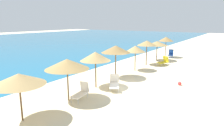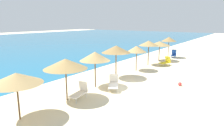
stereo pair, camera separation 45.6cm
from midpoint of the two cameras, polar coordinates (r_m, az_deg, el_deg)
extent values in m
plane|color=beige|center=(15.23, 6.59, -6.99)|extent=(160.00, 160.00, 0.00)
cylinder|color=brown|center=(11.14, -23.63, -9.54)|extent=(0.09, 0.09, 2.01)
cone|color=tan|center=(10.80, -24.12, -3.93)|extent=(2.53, 2.53, 0.55)
cylinder|color=brown|center=(12.86, -11.63, -5.62)|extent=(0.08, 0.08, 2.16)
cone|color=#9E7F4C|center=(12.55, -11.86, -0.20)|extent=(2.65, 2.65, 0.62)
cylinder|color=brown|center=(15.07, -3.84, -2.83)|extent=(0.09, 0.09, 2.17)
cone|color=tan|center=(14.81, -3.91, 1.90)|extent=(2.24, 2.24, 0.66)
cylinder|color=brown|center=(17.41, 1.87, -0.49)|extent=(0.09, 0.09, 2.37)
cone|color=olive|center=(17.17, 1.90, 3.90)|extent=(2.45, 2.45, 0.62)
cylinder|color=brown|center=(20.27, 7.44, 0.64)|extent=(0.08, 0.08, 2.02)
cone|color=tan|center=(20.08, 7.53, 3.91)|extent=(1.96, 1.96, 0.61)
cylinder|color=brown|center=(23.03, 10.66, 2.27)|extent=(0.09, 0.09, 2.34)
cone|color=#9E7F4C|center=(22.86, 10.78, 5.47)|extent=(2.16, 2.16, 0.55)
cylinder|color=brown|center=(25.78, 13.53, 2.81)|extent=(0.09, 0.09, 2.06)
cone|color=#9E7F4C|center=(25.64, 13.65, 5.33)|extent=(2.59, 2.59, 0.52)
cylinder|color=brown|center=(28.39, 15.91, 3.77)|extent=(0.08, 0.08, 2.35)
cone|color=olive|center=(28.25, 16.06, 6.42)|extent=(1.96, 1.96, 0.59)
cube|color=yellow|center=(23.36, 14.97, 0.05)|extent=(1.38, 1.05, 0.07)
cube|color=yellow|center=(23.73, 15.89, 1.02)|extent=(0.46, 0.72, 0.67)
cylinder|color=silver|center=(23.17, 13.58, -0.40)|extent=(0.04, 0.04, 0.28)
cylinder|color=silver|center=(22.82, 14.67, -0.65)|extent=(0.04, 0.04, 0.28)
cylinder|color=silver|center=(23.97, 15.21, -0.09)|extent=(0.04, 0.04, 0.28)
cylinder|color=silver|center=(23.62, 16.29, -0.32)|extent=(0.04, 0.04, 0.28)
cube|color=white|center=(13.03, -8.49, -8.69)|extent=(1.39, 0.79, 0.07)
cube|color=white|center=(13.40, -7.06, -6.52)|extent=(0.28, 0.61, 0.68)
cylinder|color=silver|center=(12.80, -10.81, -10.06)|extent=(0.04, 0.04, 0.31)
cylinder|color=silver|center=(12.53, -8.94, -10.47)|extent=(0.04, 0.04, 0.31)
cylinder|color=silver|center=(13.66, -8.03, -8.56)|extent=(0.04, 0.04, 0.31)
cylinder|color=silver|center=(13.40, -6.23, -8.90)|extent=(0.04, 0.04, 0.31)
cube|color=blue|center=(28.70, 17.27, 2.06)|extent=(1.34, 0.89, 0.07)
cube|color=blue|center=(29.22, 17.38, 2.93)|extent=(0.37, 0.64, 0.71)
cylinder|color=silver|center=(28.23, 16.66, 1.57)|extent=(0.04, 0.04, 0.29)
cylinder|color=silver|center=(28.20, 17.70, 1.50)|extent=(0.04, 0.04, 0.29)
cylinder|color=silver|center=(29.26, 16.81, 1.90)|extent=(0.04, 0.04, 0.29)
cylinder|color=silver|center=(29.23, 17.81, 1.83)|extent=(0.04, 0.04, 0.29)
cube|color=white|center=(14.61, 1.30, -6.33)|extent=(1.59, 1.33, 0.07)
cube|color=white|center=(15.17, 1.38, -4.27)|extent=(0.56, 0.69, 0.69)
cylinder|color=silver|center=(14.09, 0.09, -7.82)|extent=(0.04, 0.04, 0.30)
cylinder|color=silver|center=(14.07, 2.38, -7.85)|extent=(0.04, 0.04, 0.30)
cylinder|color=silver|center=(15.26, 0.31, -6.26)|extent=(0.04, 0.04, 0.30)
cylinder|color=silver|center=(15.25, 2.42, -6.29)|extent=(0.04, 0.04, 0.30)
sphere|color=red|center=(16.51, 19.19, -5.57)|extent=(0.29, 0.29, 0.29)
camera|label=1|loc=(0.23, -89.20, 0.17)|focal=32.74mm
camera|label=2|loc=(0.23, 90.80, -0.17)|focal=32.74mm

